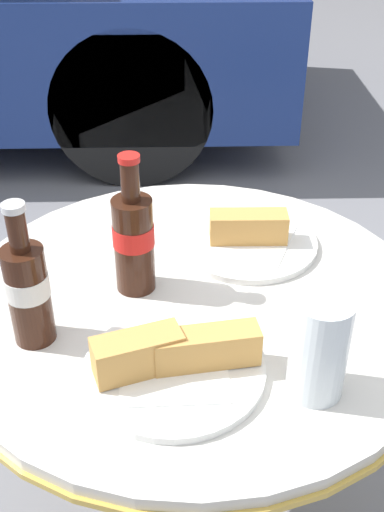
{
  "coord_description": "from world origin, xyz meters",
  "views": [
    {
      "loc": [
        -0.02,
        -0.84,
        1.37
      ],
      "look_at": [
        0.0,
        0.04,
        0.78
      ],
      "focal_mm": 45.0,
      "sensor_mm": 36.0,
      "label": 1
    }
  ],
  "objects_px": {
    "cola_bottle_left": "(134,239)",
    "lunch_plate_far": "(173,361)",
    "bistro_table": "(193,366)",
    "cola_bottle_right": "(28,289)",
    "lunch_plate_near": "(248,238)",
    "drinking_glass": "(319,351)"
  },
  "relations": [
    {
      "from": "bistro_table",
      "to": "lunch_plate_far",
      "type": "bearing_deg",
      "value": -99.9
    },
    {
      "from": "cola_bottle_right",
      "to": "lunch_plate_far",
      "type": "height_order",
      "value": "cola_bottle_right"
    },
    {
      "from": "drinking_glass",
      "to": "lunch_plate_far",
      "type": "height_order",
      "value": "drinking_glass"
    },
    {
      "from": "cola_bottle_left",
      "to": "lunch_plate_far",
      "type": "distance_m",
      "value": 0.23
    },
    {
      "from": "cola_bottle_left",
      "to": "cola_bottle_right",
      "type": "xyz_separation_m",
      "value": [
        -0.15,
        -0.13,
        -0.0
      ]
    },
    {
      "from": "lunch_plate_near",
      "to": "lunch_plate_far",
      "type": "bearing_deg",
      "value": -112.55
    },
    {
      "from": "lunch_plate_near",
      "to": "drinking_glass",
      "type": "bearing_deg",
      "value": -81.39
    },
    {
      "from": "bistro_table",
      "to": "drinking_glass",
      "type": "height_order",
      "value": "drinking_glass"
    },
    {
      "from": "cola_bottle_right",
      "to": "bistro_table",
      "type": "bearing_deg",
      "value": 22.7
    },
    {
      "from": "drinking_glass",
      "to": "lunch_plate_near",
      "type": "height_order",
      "value": "drinking_glass"
    },
    {
      "from": "bistro_table",
      "to": "lunch_plate_near",
      "type": "relative_size",
      "value": 3.13
    },
    {
      "from": "cola_bottle_right",
      "to": "lunch_plate_far",
      "type": "bearing_deg",
      "value": -21.51
    },
    {
      "from": "drinking_glass",
      "to": "lunch_plate_near",
      "type": "xyz_separation_m",
      "value": [
        -0.06,
        0.37,
        -0.05
      ]
    },
    {
      "from": "bistro_table",
      "to": "cola_bottle_right",
      "type": "bearing_deg",
      "value": -157.3
    },
    {
      "from": "cola_bottle_left",
      "to": "lunch_plate_near",
      "type": "xyz_separation_m",
      "value": [
        0.2,
        0.12,
        -0.08
      ]
    },
    {
      "from": "lunch_plate_far",
      "to": "bistro_table",
      "type": "bearing_deg",
      "value": 80.1
    },
    {
      "from": "cola_bottle_left",
      "to": "lunch_plate_far",
      "type": "relative_size",
      "value": 0.93
    },
    {
      "from": "bistro_table",
      "to": "lunch_plate_near",
      "type": "bearing_deg",
      "value": 54.51
    },
    {
      "from": "cola_bottle_left",
      "to": "drinking_glass",
      "type": "height_order",
      "value": "cola_bottle_left"
    },
    {
      "from": "bistro_table",
      "to": "cola_bottle_right",
      "type": "distance_m",
      "value": 0.36
    },
    {
      "from": "bistro_table",
      "to": "cola_bottle_left",
      "type": "xyz_separation_m",
      "value": [
        -0.09,
        0.03,
        0.26
      ]
    },
    {
      "from": "cola_bottle_left",
      "to": "cola_bottle_right",
      "type": "relative_size",
      "value": 1.04
    }
  ]
}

